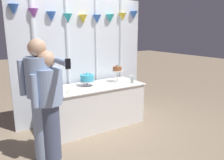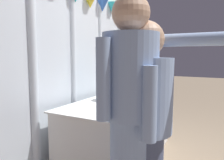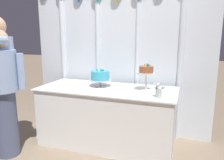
{
  "view_description": "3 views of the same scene",
  "coord_description": "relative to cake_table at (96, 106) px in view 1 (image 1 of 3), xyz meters",
  "views": [
    {
      "loc": [
        -1.86,
        -3.46,
        1.82
      ],
      "look_at": [
        0.32,
        0.01,
        0.89
      ],
      "focal_mm": 34.91,
      "sensor_mm": 36.0,
      "label": 1
    },
    {
      "loc": [
        -2.44,
        -1.07,
        1.34
      ],
      "look_at": [
        -0.04,
        0.21,
        1.04
      ],
      "focal_mm": 35.11,
      "sensor_mm": 36.0,
      "label": 2
    },
    {
      "loc": [
        0.98,
        -2.53,
        1.48
      ],
      "look_at": [
        0.1,
        0.01,
        0.93
      ],
      "focal_mm": 34.35,
      "sensor_mm": 36.0,
      "label": 3
    }
  ],
  "objects": [
    {
      "name": "draped_curtain",
      "position": [
        -0.01,
        0.51,
        0.93
      ],
      "size": [
        2.79,
        0.17,
        2.47
      ],
      "color": "silver",
      "rests_on": "ground_plane"
    },
    {
      "name": "guest_man_pink_jacket",
      "position": [
        -1.17,
        -0.63,
        0.55
      ],
      "size": [
        0.5,
        0.79,
        1.72
      ],
      "color": "#93ADD6",
      "rests_on": "ground_plane"
    },
    {
      "name": "guest_man_dark_suit",
      "position": [
        -1.08,
        -0.69,
        0.45
      ],
      "size": [
        0.49,
        0.49,
        1.57
      ],
      "color": "#4C5675",
      "rests_on": "ground_plane"
    },
    {
      "name": "flower_vase",
      "position": [
        0.71,
        -0.22,
        0.48
      ],
      "size": [
        0.13,
        0.08,
        0.17
      ],
      "color": "#B2C1B2",
      "rests_on": "cake_table"
    },
    {
      "name": "tealight_near_left",
      "position": [
        -0.55,
        -0.07,
        0.41
      ],
      "size": [
        0.04,
        0.04,
        0.04
      ],
      "color": "beige",
      "rests_on": "cake_table"
    },
    {
      "name": "cake_display_nearright",
      "position": [
        0.52,
        0.03,
        0.65
      ],
      "size": [
        0.23,
        0.23,
        0.37
      ],
      "color": "silver",
      "rests_on": "cake_table"
    },
    {
      "name": "ground_plane",
      "position": [
        0.0,
        -0.1,
        -0.4
      ],
      "size": [
        24.0,
        24.0,
        0.0
      ],
      "primitive_type": "plane",
      "color": "gray"
    },
    {
      "name": "tealight_far_left",
      "position": [
        -0.62,
        -0.19,
        0.41
      ],
      "size": [
        0.05,
        0.05,
        0.03
      ],
      "color": "beige",
      "rests_on": "cake_table"
    },
    {
      "name": "cake_display_nearleft",
      "position": [
        -0.13,
        0.08,
        0.54
      ],
      "size": [
        0.32,
        0.32,
        0.26
      ],
      "color": "#B2B2B7",
      "rests_on": "cake_table"
    },
    {
      "name": "tealight_near_right",
      "position": [
        -0.41,
        -0.13,
        0.41
      ],
      "size": [
        0.05,
        0.05,
        0.04
      ],
      "color": "beige",
      "rests_on": "cake_table"
    },
    {
      "name": "cake_table",
      "position": [
        0.0,
        0.0,
        0.0
      ],
      "size": [
        1.85,
        0.79,
        0.8
      ],
      "color": "white",
      "rests_on": "ground_plane"
    }
  ]
}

